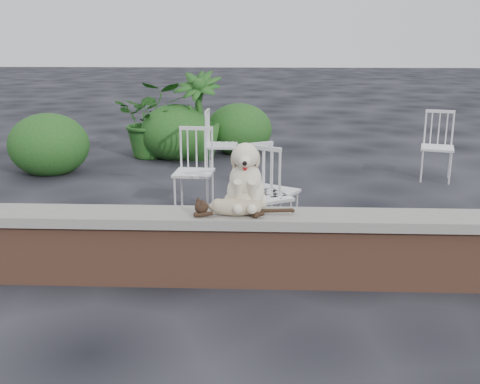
{
  "coord_description": "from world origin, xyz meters",
  "views": [
    {
      "loc": [
        -0.88,
        -4.34,
        1.95
      ],
      "look_at": [
        -1.07,
        0.2,
        0.7
      ],
      "focal_mm": 43.31,
      "sensor_mm": 36.0,
      "label": 1
    }
  ],
  "objects_px": {
    "chair_b": "(194,171)",
    "chair_a": "(264,195)",
    "potted_plant_a": "(152,119)",
    "chair_c": "(272,190)",
    "potted_plant_b": "(197,115)",
    "cat": "(235,206)",
    "chair_e": "(221,144)",
    "chair_d": "(437,146)",
    "dog": "(246,175)"
  },
  "relations": [
    {
      "from": "cat",
      "to": "potted_plant_b",
      "type": "height_order",
      "value": "potted_plant_b"
    },
    {
      "from": "potted_plant_b",
      "to": "dog",
      "type": "bearing_deg",
      "value": -78.87
    },
    {
      "from": "chair_b",
      "to": "potted_plant_b",
      "type": "relative_size",
      "value": 0.68
    },
    {
      "from": "chair_c",
      "to": "potted_plant_b",
      "type": "bearing_deg",
      "value": -42.83
    },
    {
      "from": "chair_e",
      "to": "cat",
      "type": "bearing_deg",
      "value": -172.85
    },
    {
      "from": "cat",
      "to": "chair_d",
      "type": "bearing_deg",
      "value": 53.65
    },
    {
      "from": "dog",
      "to": "potted_plant_a",
      "type": "distance_m",
      "value": 5.03
    },
    {
      "from": "chair_a",
      "to": "cat",
      "type": "bearing_deg",
      "value": -132.32
    },
    {
      "from": "dog",
      "to": "potted_plant_a",
      "type": "bearing_deg",
      "value": 109.16
    },
    {
      "from": "chair_d",
      "to": "potted_plant_a",
      "type": "bearing_deg",
      "value": 177.14
    },
    {
      "from": "chair_b",
      "to": "chair_a",
      "type": "relative_size",
      "value": 1.0
    },
    {
      "from": "chair_b",
      "to": "chair_a",
      "type": "height_order",
      "value": "same"
    },
    {
      "from": "chair_d",
      "to": "potted_plant_b",
      "type": "relative_size",
      "value": 0.68
    },
    {
      "from": "chair_c",
      "to": "chair_a",
      "type": "height_order",
      "value": "same"
    },
    {
      "from": "cat",
      "to": "chair_e",
      "type": "xyz_separation_m",
      "value": [
        -0.37,
        3.55,
        -0.19
      ]
    },
    {
      "from": "cat",
      "to": "potted_plant_a",
      "type": "xyz_separation_m",
      "value": [
        -1.59,
        4.89,
        -0.05
      ]
    },
    {
      "from": "chair_c",
      "to": "chair_d",
      "type": "distance_m",
      "value": 3.25
    },
    {
      "from": "chair_b",
      "to": "chair_d",
      "type": "height_order",
      "value": "same"
    },
    {
      "from": "potted_plant_a",
      "to": "chair_e",
      "type": "bearing_deg",
      "value": -47.76
    },
    {
      "from": "potted_plant_b",
      "to": "chair_b",
      "type": "bearing_deg",
      "value": -84.38
    },
    {
      "from": "chair_c",
      "to": "chair_e",
      "type": "relative_size",
      "value": 1.0
    },
    {
      "from": "cat",
      "to": "chair_e",
      "type": "distance_m",
      "value": 3.57
    },
    {
      "from": "chair_d",
      "to": "potted_plant_a",
      "type": "relative_size",
      "value": 0.77
    },
    {
      "from": "chair_c",
      "to": "potted_plant_b",
      "type": "height_order",
      "value": "potted_plant_b"
    },
    {
      "from": "dog",
      "to": "chair_d",
      "type": "height_order",
      "value": "dog"
    },
    {
      "from": "chair_e",
      "to": "potted_plant_b",
      "type": "height_order",
      "value": "potted_plant_b"
    },
    {
      "from": "dog",
      "to": "chair_c",
      "type": "distance_m",
      "value": 1.12
    },
    {
      "from": "dog",
      "to": "potted_plant_a",
      "type": "relative_size",
      "value": 0.47
    },
    {
      "from": "chair_b",
      "to": "potted_plant_a",
      "type": "bearing_deg",
      "value": 113.04
    },
    {
      "from": "chair_c",
      "to": "chair_a",
      "type": "xyz_separation_m",
      "value": [
        -0.08,
        -0.17,
        0.0
      ]
    },
    {
      "from": "cat",
      "to": "chair_a",
      "type": "xyz_separation_m",
      "value": [
        0.23,
        0.99,
        -0.19
      ]
    },
    {
      "from": "chair_d",
      "to": "potted_plant_b",
      "type": "distance_m",
      "value": 3.66
    },
    {
      "from": "potted_plant_a",
      "to": "chair_c",
      "type": "bearing_deg",
      "value": -63.07
    },
    {
      "from": "potted_plant_b",
      "to": "chair_c",
      "type": "bearing_deg",
      "value": -72.61
    },
    {
      "from": "chair_b",
      "to": "potted_plant_a",
      "type": "relative_size",
      "value": 0.77
    },
    {
      "from": "chair_e",
      "to": "chair_a",
      "type": "bearing_deg",
      "value": -165.59
    },
    {
      "from": "cat",
      "to": "chair_a",
      "type": "distance_m",
      "value": 1.04
    },
    {
      "from": "cat",
      "to": "chair_c",
      "type": "height_order",
      "value": "chair_c"
    },
    {
      "from": "chair_c",
      "to": "chair_b",
      "type": "bearing_deg",
      "value": -11.74
    },
    {
      "from": "chair_d",
      "to": "potted_plant_a",
      "type": "xyz_separation_m",
      "value": [
        -4.15,
        1.38,
        0.14
      ]
    },
    {
      "from": "chair_b",
      "to": "chair_e",
      "type": "distance_m",
      "value": 1.63
    },
    {
      "from": "dog",
      "to": "chair_d",
      "type": "distance_m",
      "value": 4.2
    },
    {
      "from": "dog",
      "to": "potted_plant_a",
      "type": "height_order",
      "value": "potted_plant_a"
    },
    {
      "from": "chair_e",
      "to": "chair_d",
      "type": "xyz_separation_m",
      "value": [
        2.93,
        -0.04,
        0.0
      ]
    },
    {
      "from": "dog",
      "to": "chair_c",
      "type": "height_order",
      "value": "dog"
    },
    {
      "from": "chair_c",
      "to": "potted_plant_a",
      "type": "distance_m",
      "value": 4.18
    },
    {
      "from": "potted_plant_b",
      "to": "potted_plant_a",
      "type": "bearing_deg",
      "value": 175.9
    },
    {
      "from": "dog",
      "to": "chair_d",
      "type": "relative_size",
      "value": 0.62
    },
    {
      "from": "dog",
      "to": "chair_b",
      "type": "bearing_deg",
      "value": 109.48
    },
    {
      "from": "chair_e",
      "to": "potted_plant_a",
      "type": "distance_m",
      "value": 1.82
    }
  ]
}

